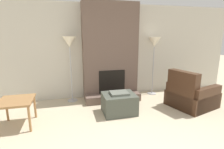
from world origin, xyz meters
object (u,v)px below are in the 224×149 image
ottoman (119,103)px  floor_lamp_left (70,45)px  armchair (190,96)px  floor_lamp_right (154,45)px  side_table (16,103)px

ottoman → floor_lamp_left: 1.93m
armchair → floor_lamp_right: 1.71m
ottoman → floor_lamp_right: size_ratio=0.43×
side_table → floor_lamp_right: (3.46, 1.11, 1.01)m
ottoman → floor_lamp_right: 2.11m
armchair → side_table: armchair is taller
side_table → floor_lamp_left: size_ratio=0.39×
floor_lamp_left → ottoman: bearing=-45.3°
ottoman → side_table: size_ratio=1.10×
ottoman → floor_lamp_right: bearing=37.4°
armchair → ottoman: bearing=70.6°
floor_lamp_left → armchair: bearing=-21.7°
armchair → floor_lamp_left: (-2.83, 1.13, 1.22)m
floor_lamp_right → side_table: bearing=-162.2°
ottoman → side_table: (-2.10, -0.08, 0.24)m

